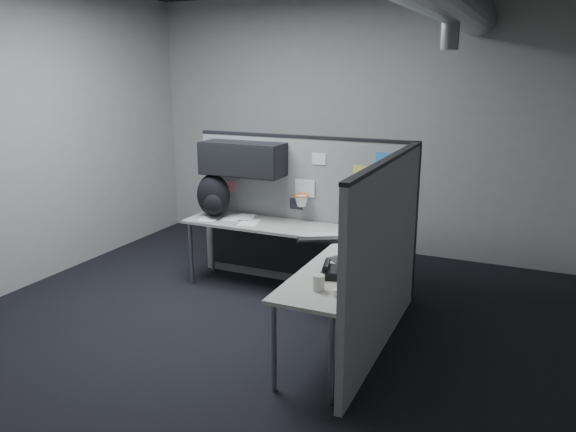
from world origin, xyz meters
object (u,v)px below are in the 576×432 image
at_px(monitor, 372,214).
at_px(phone, 335,271).
at_px(backpack, 213,196).
at_px(keyboard, 318,240).
at_px(desk, 301,248).

distance_m(monitor, phone, 1.15).
distance_m(phone, backpack, 2.17).
xyz_separation_m(monitor, phone, (0.03, -1.13, -0.19)).
xyz_separation_m(monitor, backpack, (-1.79, 0.04, 0.00)).
bearing_deg(keyboard, backpack, 179.54).
distance_m(desk, phone, 1.12).
xyz_separation_m(desk, backpack, (-1.16, 0.29, 0.35)).
relative_size(phone, backpack, 0.59).
height_order(desk, keyboard, keyboard).
bearing_deg(desk, phone, -53.24).
height_order(desk, backpack, backpack).
distance_m(keyboard, backpack, 1.45).
bearing_deg(phone, monitor, 86.89).
bearing_deg(backpack, keyboard, -26.04).
bearing_deg(backpack, monitor, -11.64).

